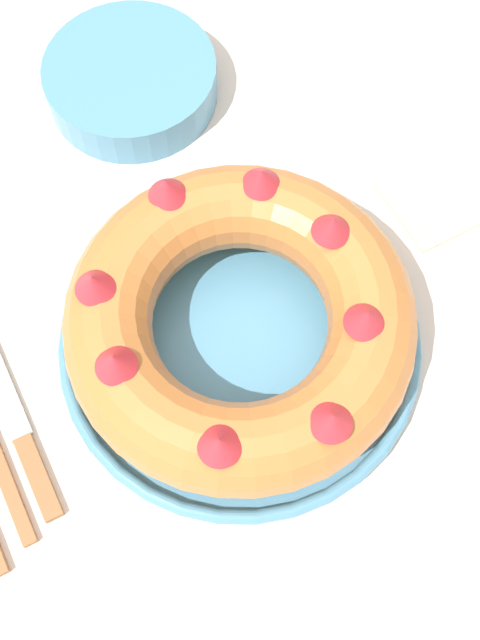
% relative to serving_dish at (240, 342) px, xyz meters
% --- Properties ---
extents(ground_plane, '(8.00, 8.00, 0.00)m').
position_rel_serving_dish_xyz_m(ground_plane, '(0.01, -0.02, -0.77)').
color(ground_plane, '#4C4742').
extents(dining_table, '(1.21, 1.08, 0.76)m').
position_rel_serving_dish_xyz_m(dining_table, '(0.01, -0.02, -0.11)').
color(dining_table, beige).
rests_on(dining_table, ground_plane).
extents(serving_dish, '(0.32, 0.32, 0.02)m').
position_rel_serving_dish_xyz_m(serving_dish, '(0.00, 0.00, 0.00)').
color(serving_dish, '#518EB2').
rests_on(serving_dish, dining_table).
extents(bundt_cake, '(0.30, 0.30, 0.09)m').
position_rel_serving_dish_xyz_m(bundt_cake, '(-0.00, 0.00, 0.05)').
color(bundt_cake, '#C67538').
rests_on(bundt_cake, serving_dish).
extents(cake_knife, '(0.02, 0.17, 0.01)m').
position_rel_serving_dish_xyz_m(cake_knife, '(-0.21, 0.01, -0.01)').
color(cake_knife, '#936038').
rests_on(cake_knife, dining_table).
extents(side_bowl, '(0.18, 0.18, 0.04)m').
position_rel_serving_dish_xyz_m(side_bowl, '(0.03, 0.31, 0.01)').
color(side_bowl, '#518EB2').
rests_on(side_bowl, dining_table).
extents(napkin, '(0.13, 0.09, 0.00)m').
position_rel_serving_dish_xyz_m(napkin, '(0.26, 0.05, -0.01)').
color(napkin, beige).
rests_on(napkin, dining_table).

